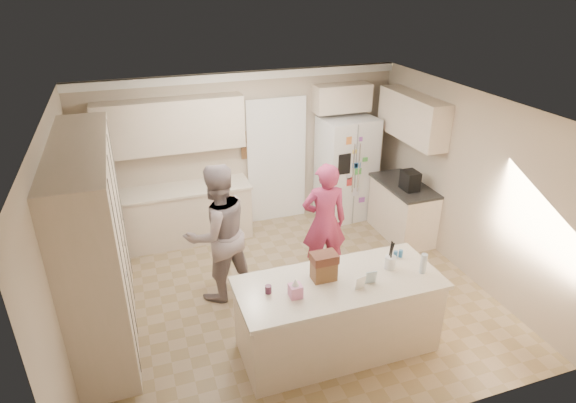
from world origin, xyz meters
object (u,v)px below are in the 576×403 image
object	(u,v)px
teen_boy	(218,233)
refrigerator	(346,169)
teen_girl	(324,222)
island_base	(338,316)
coffee_maker	(410,181)
utensil_crock	(390,262)
tissue_box	(295,291)
dollhouse_body	(324,270)

from	to	relation	value
teen_boy	refrigerator	bearing A→B (deg)	-165.39
teen_boy	teen_girl	size ratio (longest dim) A/B	1.09
island_base	teen_girl	xyz separation A→B (m)	(0.42, 1.43, 0.42)
coffee_maker	island_base	bearing A→B (deg)	-137.17
island_base	teen_boy	size ratio (longest dim) A/B	1.17
island_base	utensil_crock	xyz separation A→B (m)	(0.65, 0.05, 0.56)
tissue_box	coffee_maker	bearing A→B (deg)	37.57
utensil_crock	refrigerator	bearing A→B (deg)	74.00
refrigerator	coffee_maker	world-z (taller)	refrigerator
tissue_box	refrigerator	bearing A→B (deg)	56.81
refrigerator	teen_girl	distance (m)	1.95
refrigerator	coffee_maker	bearing A→B (deg)	-69.42
dollhouse_body	teen_boy	xyz separation A→B (m)	(-0.91, 1.35, -0.09)
island_base	tissue_box	distance (m)	0.79
teen_boy	utensil_crock	bearing A→B (deg)	123.29
refrigerator	tissue_box	bearing A→B (deg)	-127.72
island_base	teen_boy	world-z (taller)	teen_boy
island_base	coffee_maker	bearing A→B (deg)	42.83
teen_boy	tissue_box	bearing A→B (deg)	90.77
refrigerator	utensil_crock	distance (m)	3.12
island_base	tissue_box	world-z (taller)	tissue_box
dollhouse_body	tissue_box	bearing A→B (deg)	-153.43
tissue_box	dollhouse_body	distance (m)	0.45
island_base	dollhouse_body	distance (m)	0.62
coffee_maker	island_base	size ratio (longest dim) A/B	0.14
coffee_maker	tissue_box	bearing A→B (deg)	-142.43
utensil_crock	dollhouse_body	bearing A→B (deg)	176.42
coffee_maker	utensil_crock	bearing A→B (deg)	-127.12
utensil_crock	teen_girl	world-z (taller)	teen_girl
teen_boy	teen_girl	xyz separation A→B (m)	(1.48, -0.02, -0.08)
refrigerator	utensil_crock	bearing A→B (deg)	-110.54
refrigerator	dollhouse_body	bearing A→B (deg)	-123.91
teen_boy	coffee_maker	bearing A→B (deg)	170.91
tissue_box	teen_boy	bearing A→B (deg)	108.06
refrigerator	teen_girl	bearing A→B (deg)	-128.40
dollhouse_body	teen_girl	distance (m)	1.46
coffee_maker	teen_boy	xyz separation A→B (m)	(-3.11, -0.45, -0.13)
refrigerator	teen_girl	xyz separation A→B (m)	(-1.09, -1.62, -0.04)
coffee_maker	tissue_box	distance (m)	3.28
tissue_box	island_base	bearing A→B (deg)	10.30
utensil_crock	tissue_box	distance (m)	1.21
utensil_crock	teen_girl	bearing A→B (deg)	99.28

